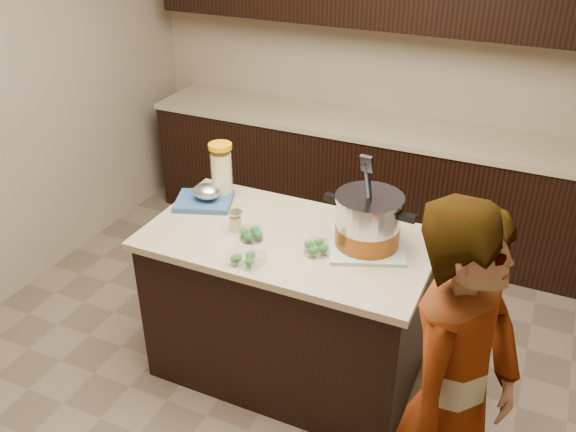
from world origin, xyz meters
name	(u,v)px	position (x,y,z in m)	size (l,w,h in m)	color
ground_plane	(288,368)	(0.00, 0.00, 0.00)	(4.00, 4.00, 0.00)	brown
room_shell	(288,80)	(0.00, 0.00, 1.71)	(4.04, 4.04, 2.72)	tan
back_cabinets	(386,118)	(0.00, 1.74, 0.94)	(3.60, 0.63, 2.33)	black
island	(288,306)	(0.00, 0.00, 0.45)	(1.46, 0.81, 0.90)	black
dish_towel	(366,245)	(0.39, 0.08, 0.91)	(0.36, 0.36, 0.02)	#63865A
stock_pot	(368,224)	(0.39, 0.08, 1.03)	(0.47, 0.36, 0.47)	#B7B7BC
lemonade_pitcher	(222,173)	(-0.52, 0.25, 1.05)	(0.17, 0.17, 0.32)	#D5CE82
mason_jar	(236,221)	(-0.27, -0.05, 0.95)	(0.08, 0.08, 0.12)	#D5CE82
broccoli_tub_left	(251,234)	(-0.16, -0.10, 0.93)	(0.15, 0.15, 0.06)	silver
broccoli_tub_right	(316,249)	(0.19, -0.08, 0.93)	(0.15, 0.15, 0.06)	silver
broccoli_tub_rect	(245,259)	(-0.08, -0.31, 0.93)	(0.16, 0.13, 0.06)	silver
blue_tray	(205,198)	(-0.56, 0.12, 0.94)	(0.37, 0.33, 0.12)	navy
person	(453,403)	(0.98, -0.70, 0.83)	(0.61, 0.40, 1.66)	gray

